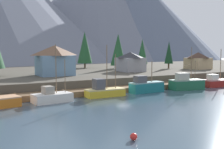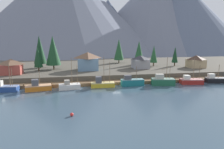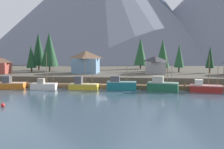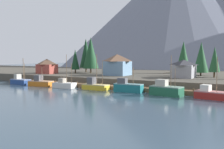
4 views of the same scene
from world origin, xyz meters
name	(u,v)px [view 2 (image 2 of 4)]	position (x,y,z in m)	size (l,w,h in m)	color
ground_plane	(107,76)	(0.00, 20.00, -0.50)	(400.00, 400.00, 1.00)	#384C5B
dock	(116,82)	(0.00, 1.99, 0.50)	(80.00, 4.00, 1.60)	brown
shoreline_bank	(103,67)	(0.00, 32.00, 1.25)	(400.00, 56.00, 2.50)	#4C473D
mountain_west_peak	(63,8)	(-21.92, 139.06, 41.82)	(176.87, 176.87, 83.64)	slate
mountain_central_peak	(108,27)	(20.18, 143.03, 25.54)	(75.95, 75.95, 51.09)	#4C566B
mountain_east_peak	(151,15)	(68.01, 153.73, 38.03)	(154.53, 154.53, 76.06)	slate
mountain_far_ridge	(184,19)	(95.84, 134.48, 33.01)	(128.09, 128.09, 66.03)	slate
fishing_boat_blue	(4,88)	(-32.68, -1.81, 1.01)	(7.33, 3.36, 8.19)	navy
fishing_boat_orange	(38,87)	(-23.53, -2.27, 1.03)	(7.50, 4.15, 5.62)	#CC6B1E
fishing_boat_white	(69,86)	(-14.73, -2.08, 0.89)	(6.44, 3.81, 9.29)	silver
fishing_boat_yellow	(102,84)	(-4.92, -1.52, 1.06)	(7.15, 2.78, 9.33)	gold
fishing_boat_teal	(132,82)	(4.57, -1.36, 1.25)	(7.15, 2.47, 6.16)	#196B70
fishing_boat_green	(163,81)	(14.46, -2.29, 1.28)	(7.53, 4.26, 8.96)	#1E5B3D
fishing_boat_red	(191,81)	(24.30, -2.23, 0.99)	(7.50, 4.16, 8.62)	maroon
fishing_boat_black	(216,80)	(33.72, -2.01, 1.01)	(7.44, 3.80, 6.17)	black
house_blue	(88,61)	(-8.03, 16.85, 6.06)	(8.00, 7.23, 6.96)	#6689A8
house_grey	(140,62)	(13.48, 17.88, 5.19)	(6.28, 7.18, 5.28)	gray
house_tan	(196,61)	(37.08, 15.76, 5.13)	(6.52, 6.41, 5.15)	tan
house_red	(11,67)	(-34.31, 11.89, 5.23)	(6.94, 4.93, 5.33)	#9E4238
conifer_near_left	(139,52)	(16.36, 29.12, 8.47)	(4.81, 4.81, 10.92)	#4C3823
conifer_near_right	(38,57)	(-26.55, 18.57, 7.63)	(3.20, 3.20, 8.87)	#4C3823
conifer_mid_left	(175,55)	(30.59, 21.78, 7.52)	(2.73, 2.73, 8.54)	#4C3823
conifer_mid_right	(154,54)	(21.26, 23.09, 7.86)	(3.24, 3.24, 9.16)	#4C3823
conifer_back_left	(40,50)	(-26.98, 26.11, 10.05)	(5.04, 5.04, 13.30)	#4C3823
conifer_back_right	(53,50)	(-21.19, 20.88, 10.00)	(5.79, 5.79, 13.19)	#4C3823
conifer_centre	(119,49)	(8.64, 37.34, 9.15)	(4.87, 4.87, 11.78)	#4C3823
channel_buoy	(72,115)	(-13.75, -24.18, 0.35)	(0.70, 0.70, 0.70)	red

